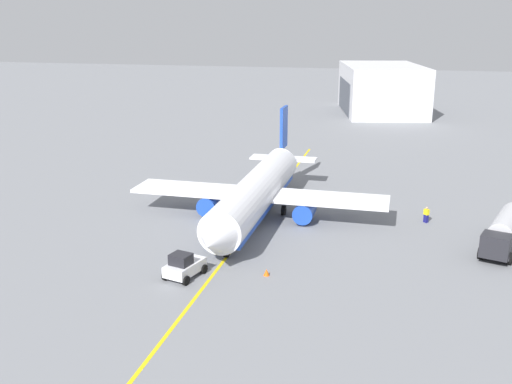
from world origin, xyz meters
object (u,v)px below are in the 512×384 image
at_px(pushback_tug, 184,266).
at_px(safety_cone_nose, 266,272).
at_px(fuel_tanker, 505,230).
at_px(airplane, 257,193).
at_px(refueling_worker, 426,215).

distance_m(pushback_tug, safety_cone_nose, 6.86).
xyz_separation_m(fuel_tanker, pushback_tug, (13.27, -26.65, -0.72)).
height_order(airplane, pushback_tug, airplane).
bearing_deg(airplane, refueling_worker, 98.67).
xyz_separation_m(fuel_tanker, safety_cone_nose, (11.34, -20.11, -1.44)).
distance_m(airplane, refueling_worker, 17.91).
height_order(fuel_tanker, refueling_worker, fuel_tanker).
bearing_deg(pushback_tug, airplane, 171.97).
bearing_deg(safety_cone_nose, fuel_tanker, 119.42).
height_order(refueling_worker, safety_cone_nose, refueling_worker).
relative_size(airplane, safety_cone_nose, 58.76).
relative_size(fuel_tanker, pushback_tug, 2.78).
bearing_deg(pushback_tug, safety_cone_nose, 106.39).
xyz_separation_m(refueling_worker, safety_cone_nose, (16.97, -13.34, -0.53)).
bearing_deg(refueling_worker, airplane, -81.33).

